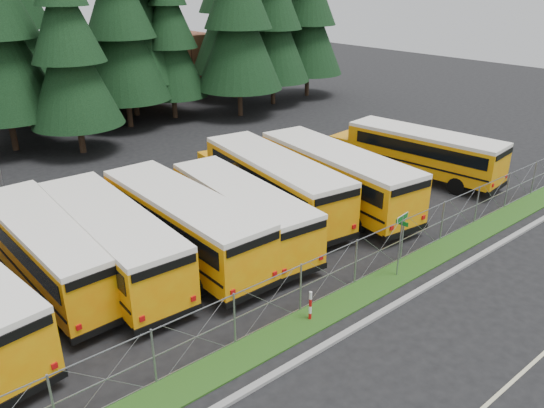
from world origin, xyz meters
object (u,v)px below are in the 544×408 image
Objects in this scene: bus_6 at (331,177)px; bus_east at (417,154)px; street_sign at (401,232)px; bus_3 at (179,224)px; bus_2 at (107,241)px; striped_bollard at (310,306)px; bus_1 at (46,250)px; bus_4 at (238,212)px; bus_5 at (270,184)px.

bus_east is at bearing 4.20° from bus_6.
bus_east is 3.97× the size of street_sign.
bus_east is (16.55, -0.55, -0.06)m from bus_3.
bus_2 is 9.51× the size of striped_bollard.
bus_6 is at bearing 65.19° from street_sign.
bus_3 is at bearing 98.07° from striped_bollard.
bus_1 is 14.59m from bus_6.
bus_east reaches higher than street_sign.
bus_2 is 0.94× the size of bus_6.
bus_3 reaches higher than street_sign.
bus_4 is 0.97× the size of bus_east.
bus_6 is at bearing 6.63° from bus_4.
bus_5 is at bearing 88.77° from street_sign.
bus_2 is at bearing 175.80° from bus_4.
bus_east is at bearing -7.24° from bus_1.
bus_3 is at bearing -17.15° from bus_1.
bus_3 reaches higher than bus_4.
bus_3 is 0.97× the size of bus_5.
striped_bollard is at bearing -82.19° from bus_3.
bus_6 is (9.24, -0.28, 0.07)m from bus_3.
bus_east reaches higher than bus_4.
bus_3 is (5.25, -1.41, 0.06)m from bus_1.
bus_4 is at bearing -9.05° from bus_3.
bus_1 is 0.96× the size of bus_3.
bus_6 reaches higher than bus_1.
bus_5 reaches higher than bus_4.
striped_bollard is (-5.10, -8.40, -0.97)m from bus_5.
street_sign is 2.34× the size of striped_bollard.
bus_east reaches higher than striped_bollard.
bus_2 is 0.95× the size of bus_5.
bus_4 is at bearing -14.97° from bus_1.
bus_3 is 9.51m from street_sign.
bus_5 is 3.39m from bus_6.
bus_5 reaches higher than bus_1.
bus_1 is 1.00× the size of bus_east.
street_sign is (9.02, -7.92, 0.54)m from bus_2.
bus_east is at bearing -2.16° from bus_3.
bus_5 reaches higher than bus_3.
bus_6 is at bearing -8.76° from bus_1.
bus_1 is at bearing 160.05° from bus_2.
bus_2 reaches higher than street_sign.
bus_east is (19.62, -1.08, -0.03)m from bus_2.
bus_east is at bearing -1.16° from bus_2.
bus_6 reaches higher than bus_3.
bus_4 is at bearing -172.19° from bus_6.
bus_3 is at bearing -175.42° from bus_6.
bus_5 is (11.38, -0.32, 0.10)m from bus_1.
bus_east is at bearing 32.84° from street_sign.
bus_3 is 4.13× the size of street_sign.
bus_6 reaches higher than bus_5.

